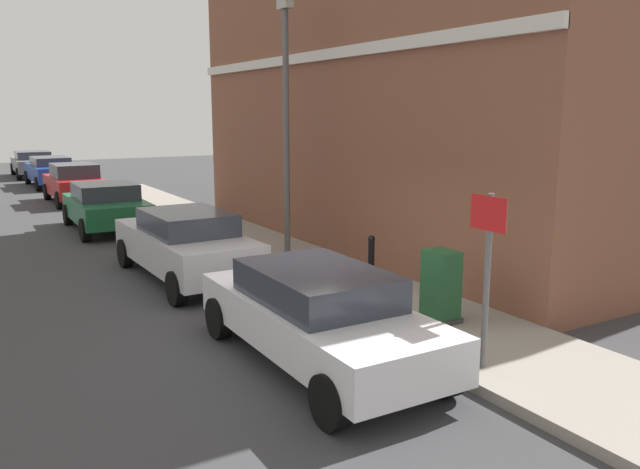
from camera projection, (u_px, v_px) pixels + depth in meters
ground at (304, 335)px, 9.94m from camera, size 80.00×80.00×0.00m
sidewalk at (257, 247)px, 15.98m from camera, size 2.42×30.00×0.15m
corner_building at (425, 91)px, 16.61m from camera, size 6.61×13.96×7.98m
car_white at (318, 313)px, 8.68m from camera, size 1.86×4.43×1.36m
car_silver at (185, 243)px, 13.10m from camera, size 1.90×4.53×1.46m
car_green at (106, 205)px, 18.56m from camera, size 2.01×4.08×1.39m
car_red at (74, 183)px, 24.12m from camera, size 1.84×3.98×1.50m
car_blue at (50, 171)px, 29.35m from camera, size 1.87×4.49×1.39m
car_grey at (33, 163)px, 33.83m from camera, size 2.01×4.44×1.37m
utility_cabinet at (441, 288)px, 10.06m from camera, size 0.46×0.61×1.15m
bollard_near_cabinet at (371, 261)px, 11.84m from camera, size 0.14×0.14×1.04m
street_sign at (488, 255)px, 8.01m from camera, size 0.08×0.60×2.30m
lamppost at (286, 118)px, 14.36m from camera, size 0.20×0.44×5.72m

